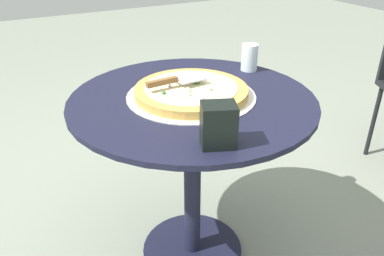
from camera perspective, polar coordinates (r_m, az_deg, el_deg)
name	(u,v)px	position (r m, az deg, el deg)	size (l,w,h in m)	color
ground_plane	(192,250)	(1.72, 0.05, -17.54)	(10.00, 10.00, 0.00)	gray
patio_table	(192,142)	(1.39, 0.06, -2.05)	(0.84, 0.84, 0.71)	black
pizza_on_tray	(192,91)	(1.31, 0.00, 5.42)	(0.44, 0.44, 0.05)	silver
pizza_server	(175,80)	(1.29, -2.48, 7.08)	(0.09, 0.21, 0.02)	silver
drinking_cup	(250,57)	(1.56, 8.48, 10.26)	(0.06, 0.06, 0.10)	white
napkin_dispenser	(218,125)	(1.00, 3.93, 0.43)	(0.09, 0.07, 0.12)	black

